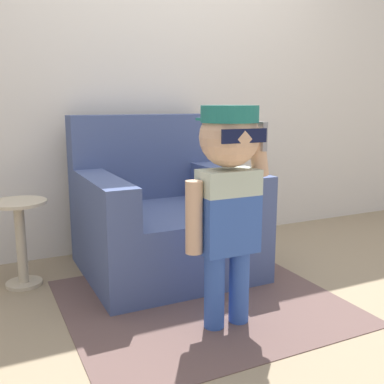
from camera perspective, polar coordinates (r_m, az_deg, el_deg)
The scene contains 6 objects.
ground_plane at distance 2.84m, azimuth 2.69°, elevation -10.23°, with size 10.00×10.00×0.00m, color #998466.
wall_back at distance 3.33m, azimuth -3.52°, elevation 15.75°, with size 10.00×0.05×2.60m.
armchair at distance 2.83m, azimuth -3.85°, elevation -3.30°, with size 0.98×0.94×0.96m.
person_child at distance 2.02m, azimuth 4.60°, elevation 1.14°, with size 0.42×0.32×1.03m.
side_table at distance 2.74m, azimuth -20.95°, elevation -5.12°, with size 0.31×0.31×0.50m.
rug at distance 2.45m, azimuth 1.22°, elevation -13.67°, with size 1.39×1.26×0.01m.
Camera 1 is at (-1.26, -2.32, 1.04)m, focal length 42.00 mm.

